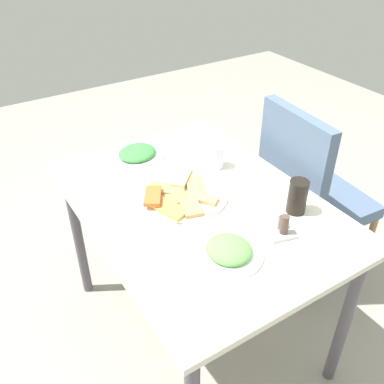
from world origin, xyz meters
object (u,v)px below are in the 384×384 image
paper_napkin (192,140)px  fork (188,140)px  pide_platter (183,194)px  condiment_caddy (280,227)px  salad_plate_greens (229,250)px  drinking_glass (216,156)px  spoon (195,138)px  dining_table (197,219)px  salad_plate_rice (137,154)px  soda_can (297,197)px  dining_chair (307,190)px

paper_napkin → fork: size_ratio=0.71×
pide_platter → condiment_caddy: 0.38m
salad_plate_greens → drinking_glass: size_ratio=2.33×
pide_platter → salad_plate_greens: size_ratio=1.55×
spoon → fork: bearing=-81.0°
pide_platter → condiment_caddy: condiment_caddy is taller
salad_plate_greens → fork: salad_plate_greens is taller
drinking_glass → condiment_caddy: (0.45, -0.06, -0.02)m
dining_table → salad_plate_greens: bearing=-14.1°
dining_table → salad_plate_rice: salad_plate_rice is taller
salad_plate_greens → fork: size_ratio=1.07×
fork → condiment_caddy: condiment_caddy is taller
salad_plate_rice → fork: salad_plate_rice is taller
pide_platter → salad_plate_rice: bearing=-178.1°
dining_table → drinking_glass: bearing=129.8°
pide_platter → fork: size_ratio=1.66×
drinking_glass → spoon: 0.25m
salad_plate_rice → soda_can: soda_can is taller
pide_platter → soda_can: soda_can is taller
dining_chair → paper_napkin: dining_chair is taller
fork → salad_plate_greens: bearing=-13.3°
dining_chair → drinking_glass: (-0.13, -0.41, 0.24)m
soda_can → paper_napkin: 0.63m
salad_plate_greens → pide_platter: bearing=173.3°
condiment_caddy → paper_napkin: bearing=172.0°
salad_plate_greens → salad_plate_rice: (-0.68, 0.03, -0.00)m
pide_platter → paper_napkin: bearing=143.5°
pide_platter → salad_plate_greens: bearing=-6.7°
dining_chair → salad_plate_greens: (0.31, -0.68, 0.21)m
dining_chair → spoon: bearing=-135.5°
dining_table → pide_platter: size_ratio=3.27×
salad_plate_rice → fork: size_ratio=1.09×
dining_table → spoon: (-0.40, 0.24, 0.09)m
soda_can → paper_napkin: size_ratio=0.86×
dining_table → drinking_glass: size_ratio=11.88×
pide_platter → soda_can: 0.40m
salad_plate_greens → drinking_glass: (-0.44, 0.26, 0.03)m
fork → pide_platter: bearing=-25.5°
soda_can → spoon: size_ratio=0.72×
dining_table → soda_can: (0.23, 0.25, 0.14)m
paper_napkin → dining_table: bearing=-29.6°
soda_can → spoon: soda_can is taller
dining_table → paper_napkin: 0.47m
salad_plate_greens → condiment_caddy: 0.20m
salad_plate_greens → paper_napkin: size_ratio=1.50×
salad_plate_rice → paper_napkin: 0.27m
paper_napkin → condiment_caddy: (0.69, -0.10, 0.02)m
pide_platter → spoon: (-0.35, 0.28, -0.01)m
salad_plate_rice → condiment_caddy: condiment_caddy is taller
fork → spoon: same height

